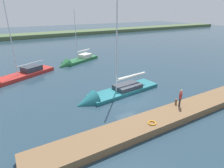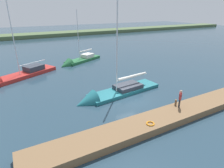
{
  "view_description": "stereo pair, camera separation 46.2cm",
  "coord_description": "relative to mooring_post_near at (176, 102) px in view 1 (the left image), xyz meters",
  "views": [
    {
      "loc": [
        10.9,
        14.75,
        9.03
      ],
      "look_at": [
        1.63,
        -1.17,
        1.66
      ],
      "focal_mm": 30.32,
      "sensor_mm": 36.0,
      "label": 1
    },
    {
      "loc": [
        10.5,
        14.97,
        9.03
      ],
      "look_at": [
        1.63,
        -1.17,
        1.66
      ],
      "focal_mm": 30.32,
      "sensor_mm": 36.0,
      "label": 2
    }
  ],
  "objects": [
    {
      "name": "sailboat_inner_slip",
      "position": [
        3.78,
        -5.75,
        -0.77
      ],
      "size": [
        10.67,
        3.45,
        11.61
      ],
      "rotation": [
        0.0,
        0.0,
        0.1
      ],
      "color": "#1E6B75",
      "rests_on": "ground_plane"
    },
    {
      "name": "person_on_dock",
      "position": [
        0.04,
        0.45,
        0.7
      ],
      "size": [
        0.5,
        0.47,
        1.68
      ],
      "rotation": [
        0.0,
        0.0,
        2.32
      ],
      "color": "#28282D",
      "rests_on": "dock_pier"
    },
    {
      "name": "sailboat_far_left",
      "position": [
        2.41,
        -20.93,
        -0.71
      ],
      "size": [
        8.92,
        5.79,
        9.94
      ],
      "rotation": [
        0.0,
        0.0,
        0.45
      ],
      "color": "#236638",
      "rests_on": "ground_plane"
    },
    {
      "name": "ground_plane",
      "position": [
        2.29,
        -4.05,
        -0.89
      ],
      "size": [
        200.0,
        200.0,
        0.0
      ],
      "primitive_type": "plane",
      "color": "#263D4C"
    },
    {
      "name": "mooring_post_near",
      "position": [
        0.0,
        0.0,
        0.0
      ],
      "size": [
        0.19,
        0.19,
        0.53
      ],
      "primitive_type": "cylinder",
      "color": "brown",
      "rests_on": "dock_pier"
    },
    {
      "name": "sailboat_mid_channel",
      "position": [
        12.74,
        -16.84,
        -0.71
      ],
      "size": [
        10.4,
        6.96,
        12.62
      ],
      "rotation": [
        0.0,
        0.0,
        0.48
      ],
      "color": "#B22823",
      "rests_on": "ground_plane"
    },
    {
      "name": "life_ring_buoy",
      "position": [
        4.11,
        1.35,
        -0.22
      ],
      "size": [
        0.66,
        0.66,
        0.1
      ],
      "primitive_type": "torus",
      "color": "orange",
      "rests_on": "dock_pier"
    },
    {
      "name": "far_shoreline",
      "position": [
        2.29,
        -59.0,
        -0.89
      ],
      "size": [
        180.0,
        8.0,
        2.4
      ],
      "primitive_type": "cube",
      "color": "#4C603D",
      "rests_on": "ground_plane"
    },
    {
      "name": "dock_pier",
      "position": [
        2.29,
        0.86,
        -0.58
      ],
      "size": [
        22.93,
        2.45,
        0.62
      ],
      "primitive_type": "cube",
      "color": "brown",
      "rests_on": "ground_plane"
    }
  ]
}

